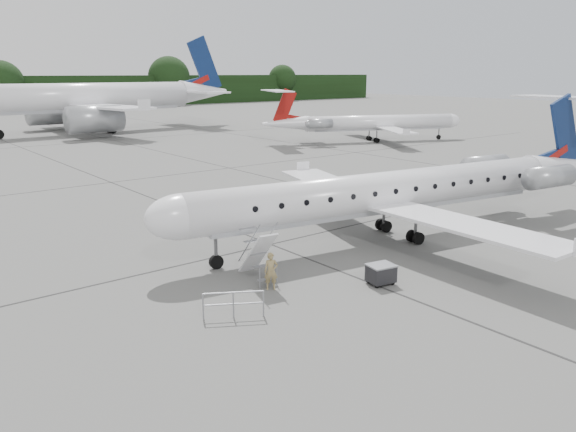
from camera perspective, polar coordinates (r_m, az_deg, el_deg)
ground at (r=26.83m, az=13.33°, el=-5.09°), size 320.00×320.00×0.00m
main_regional_jet at (r=29.96m, az=9.98°, el=4.41°), size 31.83×25.25×7.37m
airstair at (r=24.26m, az=-3.11°, el=-3.92°), size 1.21×2.34×2.31m
passenger at (r=23.30m, az=-1.73°, el=-5.63°), size 0.69×0.64×1.58m
safety_railing at (r=20.87m, az=-5.56°, el=-9.02°), size 1.93×1.20×1.00m
baggage_cart at (r=24.29m, az=9.42°, el=-5.80°), size 1.21×1.05×0.93m
bg_narrowbody at (r=89.47m, az=-19.76°, el=12.60°), size 41.71×30.94×14.50m
bg_regional_right at (r=74.82m, az=9.36°, el=10.08°), size 31.07×27.30×6.77m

